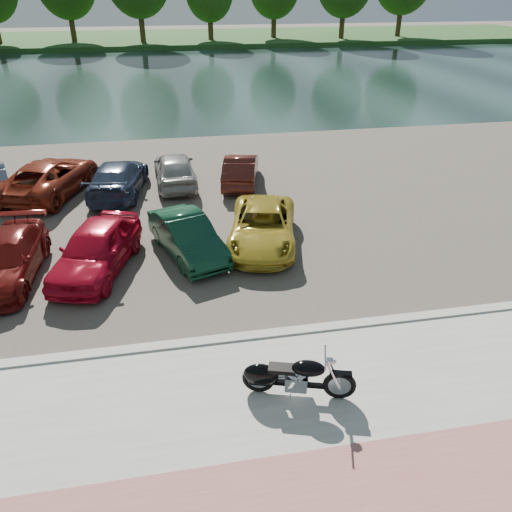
{
  "coord_description": "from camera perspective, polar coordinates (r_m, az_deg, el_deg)",
  "views": [
    {
      "loc": [
        -1.34,
        -7.45,
        7.61
      ],
      "look_at": [
        0.8,
        4.13,
        1.1
      ],
      "focal_mm": 35.0,
      "sensor_mm": 36.0,
      "label": 1
    }
  ],
  "objects": [
    {
      "name": "car_5",
      "position": [
        15.62,
        -7.86,
        2.25
      ],
      "size": [
        2.47,
        4.03,
        1.25
      ],
      "primitive_type": "imported",
      "rotation": [
        0.0,
        0.0,
        0.32
      ],
      "color": "#0F3723",
      "rests_on": "parking_lot"
    },
    {
      "name": "car_13",
      "position": [
        21.28,
        -1.76,
        9.85
      ],
      "size": [
        2.13,
        3.96,
        1.24
      ],
      "primitive_type": "imported",
      "rotation": [
        0.0,
        0.0,
        2.91
      ],
      "color": "#481913",
      "rests_on": "parking_lot"
    },
    {
      "name": "car_10",
      "position": [
        21.76,
        -22.52,
        8.33
      ],
      "size": [
        3.83,
        5.58,
        1.42
      ],
      "primitive_type": "imported",
      "rotation": [
        0.0,
        0.0,
        2.82
      ],
      "color": "maroon",
      "rests_on": "parking_lot"
    },
    {
      "name": "car_12",
      "position": [
        21.43,
        -9.27,
        9.83
      ],
      "size": [
        1.8,
        4.12,
        1.38
      ],
      "primitive_type": "imported",
      "rotation": [
        0.0,
        0.0,
        3.18
      ],
      "color": "#9C9B97",
      "rests_on": "parking_lot"
    },
    {
      "name": "car_4",
      "position": [
        15.29,
        -17.82,
        0.81
      ],
      "size": [
        2.83,
        4.52,
        1.43
      ],
      "primitive_type": "imported",
      "rotation": [
        0.0,
        0.0,
        -0.29
      ],
      "color": "#A90B21",
      "rests_on": "parking_lot"
    },
    {
      "name": "pink_path",
      "position": [
        9.09,
        2.95,
        -26.76
      ],
      "size": [
        60.0,
        2.0,
        0.01
      ],
      "primitive_type": "cube",
      "color": "#935353",
      "rests_on": "promenade"
    },
    {
      "name": "car_11",
      "position": [
        20.93,
        -15.49,
        8.61
      ],
      "size": [
        2.5,
        4.82,
        1.34
      ],
      "primitive_type": "imported",
      "rotation": [
        0.0,
        0.0,
        3.0
      ],
      "color": "#27334C",
      "rests_on": "parking_lot"
    },
    {
      "name": "far_bank",
      "position": [
        79.8,
        -10.3,
        23.26
      ],
      "size": [
        120.0,
        24.0,
        0.6
      ],
      "primitive_type": "cube",
      "color": "#204D1B",
      "rests_on": "ground"
    },
    {
      "name": "parking_lot",
      "position": [
        20.0,
        -5.87,
        6.47
      ],
      "size": [
        60.0,
        18.0,
        0.04
      ],
      "primitive_type": "cube",
      "color": "#48423A",
      "rests_on": "ground"
    },
    {
      "name": "kerb",
      "position": [
        12.17,
        -1.91,
        -9.38
      ],
      "size": [
        60.0,
        0.3,
        0.14
      ],
      "primitive_type": "cube",
      "color": "#A3A099",
      "rests_on": "ground"
    },
    {
      "name": "ground",
      "position": [
        10.74,
        -0.2,
        -16.2
      ],
      "size": [
        200.0,
        200.0,
        0.0
      ],
      "primitive_type": "plane",
      "color": "#595447",
      "rests_on": "ground"
    },
    {
      "name": "car_3",
      "position": [
        15.91,
        -26.69,
        -0.3
      ],
      "size": [
        1.96,
        4.36,
        1.24
      ],
      "primitive_type": "imported",
      "rotation": [
        0.0,
        0.0,
        -0.05
      ],
      "color": "#580F0C",
      "rests_on": "parking_lot"
    },
    {
      "name": "motorcycle",
      "position": [
        10.45,
        3.69,
        -13.57
      ],
      "size": [
        2.27,
        1.0,
        1.05
      ],
      "rotation": [
        0.0,
        0.0,
        -0.3
      ],
      "color": "black",
      "rests_on": "promenade"
    },
    {
      "name": "promenade",
      "position": [
        10.03,
        0.88,
        -19.98
      ],
      "size": [
        60.0,
        6.0,
        0.1
      ],
      "primitive_type": "cube",
      "color": "#A3A099",
      "rests_on": "ground"
    },
    {
      "name": "river",
      "position": [
        48.08,
        -9.27,
        19.48
      ],
      "size": [
        120.0,
        40.0,
        0.0
      ],
      "primitive_type": "cube",
      "color": "#182C27",
      "rests_on": "ground"
    },
    {
      "name": "car_6",
      "position": [
        16.12,
        0.77,
        3.4
      ],
      "size": [
        3.04,
        4.83,
        1.24
      ],
      "primitive_type": "imported",
      "rotation": [
        0.0,
        0.0,
        -0.23
      ],
      "color": "gold",
      "rests_on": "parking_lot"
    }
  ]
}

